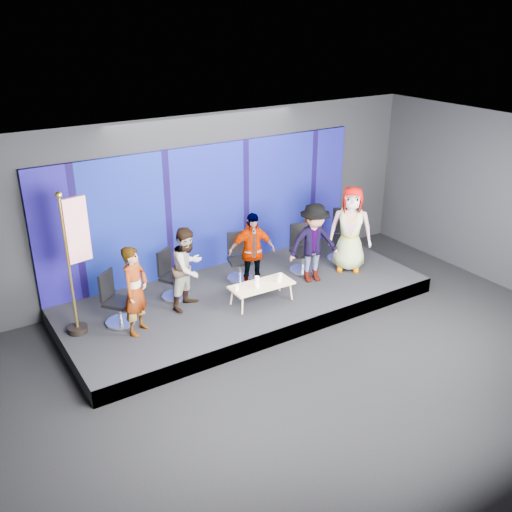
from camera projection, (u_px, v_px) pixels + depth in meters
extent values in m
plane|color=black|center=(326.00, 368.00, 9.21)|extent=(10.00, 10.00, 0.00)
cube|color=black|center=(207.00, 200.00, 11.61)|extent=(10.00, 0.02, 3.50)
cube|color=black|center=(339.00, 155.00, 7.81)|extent=(10.00, 8.00, 0.02)
cube|color=black|center=(246.00, 299.00, 11.09)|extent=(7.00, 3.00, 0.30)
cube|color=#120753|center=(208.00, 208.00, 11.63)|extent=(7.00, 0.08, 2.60)
cylinder|color=silver|center=(121.00, 322.00, 9.92)|extent=(0.76, 0.76, 0.05)
cylinder|color=silver|center=(120.00, 312.00, 9.83)|extent=(0.06, 0.06, 0.36)
cube|color=black|center=(119.00, 303.00, 9.76)|extent=(0.61, 0.61, 0.06)
cube|color=black|center=(106.00, 285.00, 9.71)|extent=(0.34, 0.28, 0.50)
imported|color=black|center=(136.00, 291.00, 9.38)|extent=(0.68, 0.64, 1.56)
cylinder|color=silver|center=(176.00, 296.00, 10.82)|extent=(0.72, 0.72, 0.05)
cylinder|color=silver|center=(175.00, 286.00, 10.73)|extent=(0.06, 0.06, 0.36)
cube|color=black|center=(174.00, 278.00, 10.66)|extent=(0.58, 0.58, 0.06)
cube|color=black|center=(164.00, 261.00, 10.64)|extent=(0.36, 0.23, 0.49)
imported|color=black|center=(188.00, 268.00, 10.22)|extent=(0.93, 0.87, 1.53)
cylinder|color=silver|center=(240.00, 278.00, 11.53)|extent=(0.67, 0.67, 0.05)
cylinder|color=silver|center=(240.00, 269.00, 11.45)|extent=(0.06, 0.06, 0.36)
cube|color=black|center=(240.00, 261.00, 11.38)|extent=(0.54, 0.54, 0.06)
cube|color=black|center=(237.00, 243.00, 11.45)|extent=(0.39, 0.16, 0.50)
imported|color=black|center=(252.00, 252.00, 10.88)|extent=(0.98, 0.62, 1.55)
cylinder|color=silver|center=(303.00, 270.00, 11.89)|extent=(0.67, 0.67, 0.06)
cylinder|color=silver|center=(303.00, 261.00, 11.80)|extent=(0.07, 0.07, 0.37)
cube|color=black|center=(303.00, 252.00, 11.73)|extent=(0.53, 0.53, 0.07)
cube|color=black|center=(299.00, 235.00, 11.80)|extent=(0.41, 0.13, 0.52)
imported|color=black|center=(314.00, 243.00, 11.19)|extent=(1.15, 0.81, 1.62)
cylinder|color=silver|center=(341.00, 259.00, 12.42)|extent=(0.88, 0.88, 0.06)
cylinder|color=silver|center=(342.00, 249.00, 12.32)|extent=(0.07, 0.07, 0.42)
cube|color=black|center=(342.00, 240.00, 12.24)|extent=(0.70, 0.70, 0.07)
cube|color=black|center=(343.00, 221.00, 12.33)|extent=(0.38, 0.33, 0.57)
imported|color=black|center=(350.00, 229.00, 11.67)|extent=(1.04, 1.00, 1.79)
cube|color=tan|center=(262.00, 285.00, 10.52)|extent=(1.21, 0.54, 0.04)
cylinder|color=tan|center=(242.00, 305.00, 10.19)|extent=(0.03, 0.03, 0.33)
cylinder|color=tan|center=(232.00, 297.00, 10.50)|extent=(0.03, 0.03, 0.33)
cylinder|color=tan|center=(291.00, 292.00, 10.69)|extent=(0.03, 0.03, 0.33)
cylinder|color=tan|center=(279.00, 284.00, 11.00)|extent=(0.03, 0.03, 0.33)
cylinder|color=white|center=(237.00, 288.00, 10.28)|extent=(0.08, 0.08, 0.09)
cylinder|color=white|center=(257.00, 285.00, 10.37)|extent=(0.09, 0.09, 0.11)
cylinder|color=white|center=(257.00, 279.00, 10.60)|extent=(0.09, 0.09, 0.10)
cylinder|color=white|center=(279.00, 280.00, 10.58)|extent=(0.08, 0.08, 0.10)
cylinder|color=white|center=(280.00, 276.00, 10.73)|extent=(0.08, 0.08, 0.09)
cylinder|color=black|center=(78.00, 329.00, 9.65)|extent=(0.33, 0.33, 0.10)
cylinder|color=gold|center=(69.00, 266.00, 9.18)|extent=(0.05, 0.05, 2.27)
sphere|color=gold|center=(58.00, 195.00, 8.70)|extent=(0.11, 0.11, 0.11)
cube|color=#B5142B|center=(77.00, 230.00, 9.07)|extent=(0.40, 0.13, 1.08)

